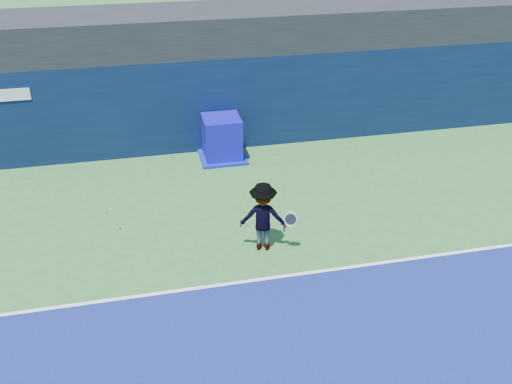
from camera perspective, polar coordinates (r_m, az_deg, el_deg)
The scene contains 6 objects.
baseline at distance 12.77m, azimuth -1.89°, elevation -9.04°, with size 24.00×0.10×0.01m, color white.
stadium_band at distance 18.97m, azimuth -7.07°, elevation 15.81°, with size 36.00×3.00×1.20m, color black.
back_wall_assembly at distance 18.61m, azimuth -6.35°, elevation 8.84°, with size 36.00×1.03×3.00m.
equipment_cart at distance 18.00m, azimuth -3.42°, elevation 5.24°, with size 1.43×1.43×1.37m.
tennis_player at distance 13.41m, azimuth 0.71°, elevation -2.48°, with size 1.38×0.92×1.74m.
tennis_ball at distance 14.46m, azimuth -14.35°, elevation -1.72°, with size 0.06×0.06×0.06m.
Camera 1 is at (-1.76, -6.89, 7.89)m, focal length 40.00 mm.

